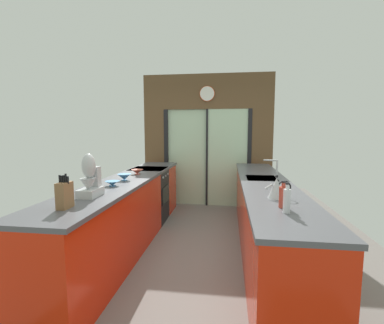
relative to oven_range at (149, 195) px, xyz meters
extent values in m
cube|color=slate|center=(0.91, -0.65, -0.47)|extent=(5.04, 7.60, 0.02)
cube|color=brown|center=(0.91, 1.15, 1.89)|extent=(2.64, 0.08, 0.70)
cube|color=#B2D1AD|center=(0.49, 1.17, 0.54)|extent=(0.80, 0.02, 2.00)
cube|color=#B2D1AD|center=(1.33, 1.13, 0.54)|extent=(0.80, 0.02, 2.00)
cube|color=black|center=(0.05, 1.15, 0.54)|extent=(0.08, 0.10, 2.00)
cube|color=black|center=(1.77, 1.15, 0.54)|extent=(0.08, 0.10, 2.00)
cube|color=black|center=(0.91, 1.15, 0.54)|extent=(0.04, 0.10, 2.00)
cube|color=brown|center=(-0.20, 1.15, 0.54)|extent=(0.42, 0.08, 2.00)
cube|color=brown|center=(2.02, 1.15, 0.54)|extent=(0.42, 0.08, 2.00)
cylinder|color=white|center=(0.91, 1.09, 1.84)|extent=(0.28, 0.03, 0.28)
torus|color=#DB4C23|center=(0.91, 1.09, 1.84)|extent=(0.30, 0.02, 0.30)
cube|color=red|center=(0.00, -1.57, -0.02)|extent=(0.58, 2.55, 0.88)
cube|color=red|center=(0.00, 0.63, -0.02)|extent=(0.58, 0.65, 0.88)
cube|color=#4C4C51|center=(0.00, -0.95, 0.44)|extent=(0.62, 3.80, 0.04)
cube|color=red|center=(1.82, -0.95, -0.02)|extent=(0.58, 3.80, 0.88)
cube|color=#4C4C51|center=(1.82, -0.95, 0.44)|extent=(0.62, 3.80, 0.04)
cube|color=#B7BABC|center=(1.80, -0.70, 0.44)|extent=(0.40, 0.48, 0.05)
cylinder|color=#B7BABC|center=(2.00, -0.70, 0.59)|extent=(0.02, 0.02, 0.25)
cylinder|color=#B7BABC|center=(1.91, -0.70, 0.71)|extent=(0.18, 0.02, 0.02)
cube|color=black|center=(0.00, 0.00, -0.02)|extent=(0.58, 0.60, 0.88)
cube|color=black|center=(0.29, 0.00, 0.02)|extent=(0.01, 0.48, 0.28)
cube|color=black|center=(0.00, 0.00, 0.45)|extent=(0.58, 0.60, 0.03)
cylinder|color=#B7BABC|center=(0.30, -0.18, 0.34)|extent=(0.02, 0.04, 0.04)
cylinder|color=#B7BABC|center=(0.30, 0.00, 0.34)|extent=(0.02, 0.04, 0.04)
cylinder|color=#B7BABC|center=(0.30, 0.18, 0.34)|extent=(0.02, 0.04, 0.04)
cylinder|color=teal|center=(0.02, -1.49, 0.47)|extent=(0.08, 0.08, 0.01)
cone|color=teal|center=(0.02, -1.49, 0.50)|extent=(0.17, 0.17, 0.05)
cylinder|color=teal|center=(0.02, -1.13, 0.47)|extent=(0.08, 0.08, 0.01)
cone|color=teal|center=(0.02, -1.13, 0.51)|extent=(0.18, 0.18, 0.08)
cylinder|color=#BC4C38|center=(0.02, -0.63, 0.47)|extent=(0.08, 0.08, 0.01)
cone|color=#BC4C38|center=(0.02, -0.63, 0.50)|extent=(0.18, 0.18, 0.06)
cube|color=brown|center=(0.02, -2.41, 0.57)|extent=(0.08, 0.14, 0.22)
cylinder|color=black|center=(-0.02, -2.41, 0.71)|extent=(0.02, 0.02, 0.07)
cylinder|color=black|center=(0.00, -2.41, 0.70)|extent=(0.02, 0.02, 0.07)
cylinder|color=black|center=(0.02, -2.41, 0.71)|extent=(0.02, 0.02, 0.07)
cylinder|color=black|center=(0.04, -2.41, 0.71)|extent=(0.02, 0.02, 0.08)
cylinder|color=black|center=(0.05, -2.41, 0.70)|extent=(0.02, 0.02, 0.06)
cube|color=#B7BABC|center=(0.02, -2.00, 0.50)|extent=(0.17, 0.26, 0.08)
cube|color=#B7BABC|center=(0.02, -1.90, 0.64)|extent=(0.10, 0.08, 0.20)
ellipsoid|color=#B7BABC|center=(0.02, -2.01, 0.76)|extent=(0.13, 0.12, 0.24)
cone|color=#B7BABC|center=(0.02, -2.03, 0.58)|extent=(0.15, 0.15, 0.13)
cone|color=#B7BABC|center=(1.80, -1.83, 0.56)|extent=(0.15, 0.15, 0.20)
sphere|color=black|center=(1.80, -1.83, 0.67)|extent=(0.03, 0.03, 0.03)
cylinder|color=#B7BABC|center=(1.73, -1.83, 0.57)|extent=(0.08, 0.02, 0.07)
torus|color=black|center=(1.87, -1.83, 0.57)|extent=(0.12, 0.01, 0.12)
cylinder|color=silver|center=(1.80, -2.29, 0.56)|extent=(0.06, 0.06, 0.19)
cylinder|color=silver|center=(1.80, -2.29, 0.67)|extent=(0.02, 0.02, 0.04)
cylinder|color=black|center=(1.80, -2.29, 0.70)|extent=(0.03, 0.03, 0.01)
cylinder|color=#B23D2D|center=(1.80, -2.15, 0.55)|extent=(0.07, 0.07, 0.17)
cylinder|color=#B23D2D|center=(1.80, -2.15, 0.66)|extent=(0.03, 0.03, 0.04)
cylinder|color=black|center=(1.80, -2.15, 0.68)|extent=(0.04, 0.04, 0.01)
camera|label=1|loc=(1.34, -4.41, 1.09)|focal=25.20mm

